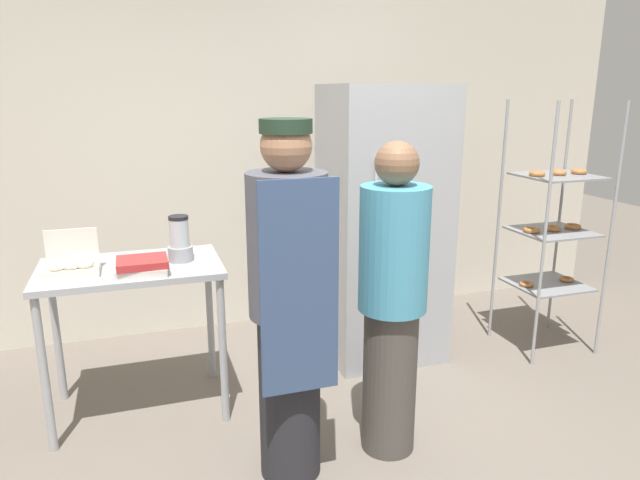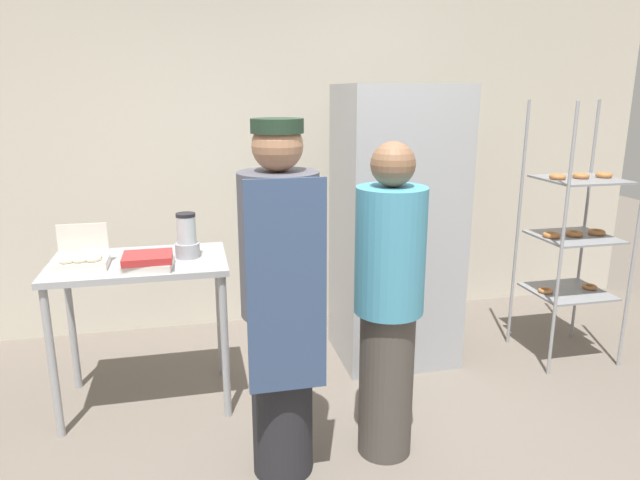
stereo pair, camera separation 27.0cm
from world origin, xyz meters
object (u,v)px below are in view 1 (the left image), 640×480
baking_rack (552,228)px  binder_stack (143,266)px  person_customer (392,301)px  person_baker (289,302)px  refrigerator (383,225)px  donut_box (71,266)px  blender_pitcher (180,241)px

baking_rack → binder_stack: 2.84m
person_customer → binder_stack: bearing=152.4°
person_baker → person_customer: (0.55, 0.04, -0.07)m
binder_stack → person_baker: (0.64, -0.66, -0.04)m
refrigerator → person_baker: 1.50m
refrigerator → donut_box: (-1.99, -0.37, 0.00)m
blender_pitcher → person_customer: person_customer is taller
refrigerator → donut_box: bearing=-169.6°
refrigerator → blender_pitcher: refrigerator is taller
refrigerator → person_customer: (-0.44, -1.08, -0.12)m
refrigerator → person_baker: refrigerator is taller
person_baker → blender_pitcher: bearing=116.6°
baking_rack → donut_box: (-3.20, -0.09, 0.05)m
person_customer → baking_rack: bearing=26.2°
donut_box → person_customer: bearing=-24.8°
refrigerator → person_baker: (-0.99, -1.12, -0.04)m
person_baker → person_customer: 0.56m
refrigerator → binder_stack: 1.69m
donut_box → person_customer: person_customer is taller
baking_rack → person_baker: baking_rack is taller
baking_rack → binder_stack: (-2.83, -0.19, 0.05)m
blender_pitcher → person_baker: person_baker is taller
refrigerator → donut_box: size_ratio=6.92×
blender_pitcher → person_customer: 1.28m
donut_box → binder_stack: donut_box is taller
donut_box → person_customer: size_ratio=0.17×
person_customer → person_baker: bearing=-176.0°
blender_pitcher → person_baker: size_ratio=0.15×
baking_rack → binder_stack: bearing=-176.2°
donut_box → person_customer: 1.71m
binder_stack → refrigerator: bearing=15.8°
binder_stack → person_baker: 0.92m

